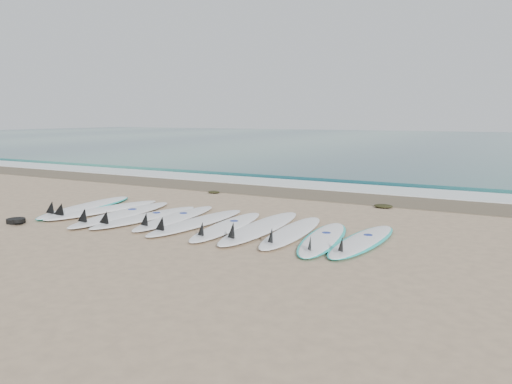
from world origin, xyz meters
The scene contains 19 objects.
ground centered at (0.00, 0.00, 0.00)m, with size 120.00×120.00×0.00m, color tan.
ocean centered at (0.00, 32.50, 0.01)m, with size 120.00×55.00×0.03m, color #2A6463.
wet_sand_band centered at (0.00, 4.10, 0.01)m, with size 120.00×1.80×0.01m, color brown.
foam_band centered at (0.00, 5.50, 0.02)m, with size 120.00×1.40×0.04m, color silver.
wave_crest centered at (0.00, 7.00, 0.05)m, with size 120.00×1.00×0.10m, color #2A6463.
surfboard_0 centered at (-2.91, 0.01, 0.05)m, with size 1.10×2.86×0.35m.
surfboard_1 centered at (-2.36, -0.09, 0.06)m, with size 0.93×2.70×0.34m.
surfboard_2 centered at (-1.69, -0.26, 0.06)m, with size 0.79×2.86×0.36m.
surfboard_3 centered at (-1.14, -0.25, 0.06)m, with size 0.81×2.59×0.33m.
surfboard_4 centered at (-0.61, -0.03, 0.06)m, with size 0.74×2.59×0.33m.
surfboard_5 centered at (-0.03, -0.16, 0.06)m, with size 0.66×2.66×0.34m.
surfboard_6 centered at (0.61, -0.18, 0.06)m, with size 0.78×2.56×0.32m.
surfboard_7 centered at (1.16, -0.01, 0.06)m, with size 0.75×2.89×0.37m.
surfboard_8 centered at (1.75, -0.04, 0.06)m, with size 0.74×2.56×0.32m.
surfboard_9 centered at (2.34, -0.17, 0.04)m, with size 0.91×2.41×0.30m.
surfboard_10 centered at (2.91, -0.01, 0.05)m, with size 0.70×2.42×0.30m.
seaweed_near centered at (-1.79, 3.09, 0.03)m, with size 0.31×0.24×0.06m, color black.
seaweed_far centered at (2.43, 3.11, 0.04)m, with size 0.39×0.31×0.08m, color black.
leash_coil centered at (-2.94, -1.56, 0.05)m, with size 0.46×0.36×0.11m.
Camera 1 is at (4.99, -7.18, 1.89)m, focal length 35.00 mm.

